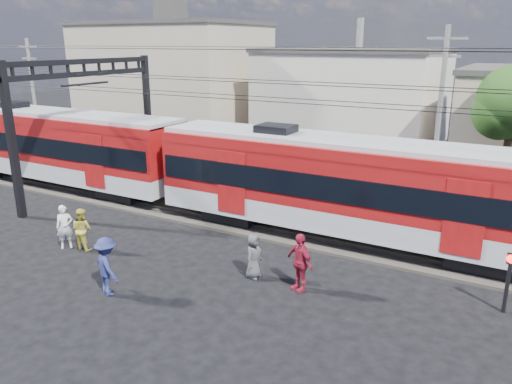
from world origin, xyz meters
TOP-DOWN VIEW (x-y plane):
  - ground at (0.00, 0.00)m, footprint 120.00×120.00m
  - track_bed at (0.00, 8.00)m, footprint 70.00×3.40m
  - rail_near at (0.00, 7.25)m, footprint 70.00×0.12m
  - rail_far at (0.00, 8.75)m, footprint 70.00×0.12m
  - commuter_train at (4.19, 8.00)m, footprint 50.30×3.08m
  - catenary at (-8.65, 8.00)m, footprint 70.00×9.30m
  - building_west at (-17.00, 24.00)m, footprint 14.28×10.20m
  - building_midwest at (-2.00, 27.00)m, footprint 12.24×12.24m
  - utility_pole_mid at (6.00, 15.00)m, footprint 1.80×0.24m
  - utility_pole_west at (-22.00, 14.00)m, footprint 1.80×0.24m
  - pedestrian_a at (-5.34, 2.02)m, footprint 0.72×0.75m
  - pedestrian_b at (-4.63, 2.22)m, footprint 0.85×0.68m
  - pedestrian_c at (-1.14, 0.06)m, footprint 1.42×1.13m
  - pedestrian_d at (4.06, 3.27)m, footprint 1.24×0.93m
  - pedestrian_e at (2.33, 3.33)m, footprint 0.52×0.78m
  - crossing_signal at (9.99, 4.94)m, footprint 0.28×0.28m

SIDE VIEW (x-z plane):
  - ground at x=0.00m, z-range 0.00..0.00m
  - track_bed at x=0.00m, z-range 0.00..0.12m
  - rail_near at x=0.00m, z-range 0.12..0.24m
  - rail_far at x=0.00m, z-range 0.12..0.24m
  - pedestrian_e at x=2.33m, z-range 0.00..1.58m
  - pedestrian_b at x=-4.63m, z-range 0.00..1.67m
  - pedestrian_a at x=-5.34m, z-range 0.00..1.73m
  - pedestrian_c at x=-1.14m, z-range 0.00..1.92m
  - pedestrian_d at x=4.06m, z-range 0.00..1.96m
  - crossing_signal at x=9.99m, z-range 0.37..2.28m
  - commuter_train at x=4.19m, z-range 0.31..4.49m
  - building_midwest at x=-2.00m, z-range 0.01..7.31m
  - utility_pole_west at x=-22.00m, z-range 0.28..8.28m
  - utility_pole_mid at x=6.00m, z-range 0.28..8.78m
  - building_west at x=-17.00m, z-range 0.01..9.31m
  - catenary at x=-8.65m, z-range 1.38..8.89m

